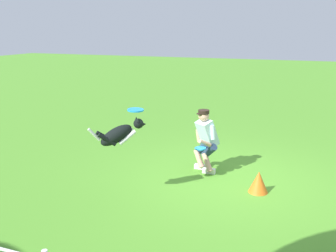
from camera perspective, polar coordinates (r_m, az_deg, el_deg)
The scene contains 6 objects.
ground_plane at distance 7.47m, azimuth 9.15°, elevation -8.15°, with size 60.00×60.00×0.00m, color #51962C.
person at distance 7.66m, azimuth 5.69°, elevation -1.90°, with size 0.60×0.71×1.29m.
dog at distance 6.34m, azimuth -7.34°, elevation -1.21°, with size 0.78×0.72×0.51m.
frisbee_flying at distance 6.27m, azimuth -4.91°, elevation 2.43°, with size 0.27×0.27×0.02m, color #2091DD.
frisbee_held at distance 7.33m, azimuth 4.91°, elevation -3.36°, with size 0.22×0.22×0.02m, color #2694DB.
training_cone at distance 7.01m, azimuth 13.49°, elevation -8.20°, with size 0.35×0.35×0.39m, color orange.
Camera 1 is at (-1.33, 6.77, 2.86)m, focal length 40.43 mm.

